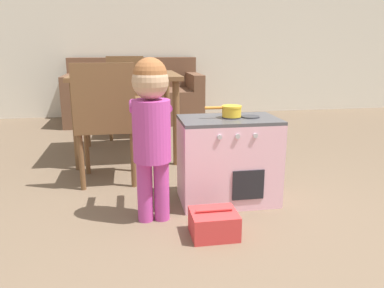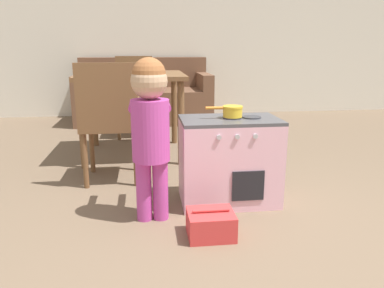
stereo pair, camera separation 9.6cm
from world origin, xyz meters
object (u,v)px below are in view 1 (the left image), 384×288
dining_chair_far (126,94)px  cup_on_table (143,68)px  play_kitchen (228,160)px  couch (134,98)px  child_figure (151,120)px  toy_basket (214,224)px  dining_chair_near (106,121)px  dining_table (126,86)px  toy_pot (231,110)px

dining_chair_far → cup_on_table: dining_chair_far is taller
play_kitchen → couch: couch is taller
play_kitchen → child_figure: child_figure is taller
toy_basket → dining_chair_near: (-0.57, 0.89, 0.39)m
dining_chair_near → couch: dining_chair_near is taller
child_figure → couch: child_figure is taller
child_figure → dining_table: (-0.13, 1.37, 0.05)m
dining_table → dining_chair_far: (-0.00, 0.82, -0.17)m
dining_table → couch: size_ratio=0.53×
couch → play_kitchen: bearing=-79.5°
play_kitchen → toy_pot: toy_pot is taller
dining_table → couch: (0.10, 1.65, -0.33)m
toy_basket → dining_table: (-0.43, 1.62, 0.56)m
child_figure → dining_chair_far: 2.20m
dining_chair_far → dining_chair_near: bearing=84.9°
dining_table → dining_chair_near: 0.76m
toy_pot → dining_chair_near: dining_chair_near is taller
toy_basket → cup_on_table: (-0.27, 1.68, 0.71)m
dining_chair_near → dining_chair_far: size_ratio=1.00×
dining_chair_far → dining_table: bearing=90.2°
toy_pot → couch: size_ratio=0.13×
play_kitchen → toy_pot: (0.01, 0.00, 0.32)m
child_figure → dining_table: 1.38m
cup_on_table → dining_chair_near: bearing=-111.0°
toy_basket → cup_on_table: 1.84m
dining_chair_far → play_kitchen: bearing=107.4°
dining_chair_far → cup_on_table: size_ratio=10.22×
play_kitchen → child_figure: bearing=-157.8°
child_figure → dining_chair_far: (-0.14, 2.19, -0.12)m
play_kitchen → toy_basket: play_kitchen is taller
child_figure → toy_basket: 0.64m
toy_basket → dining_chair_near: bearing=122.6°
toy_pot → toy_basket: size_ratio=0.95×
toy_basket → dining_chair_near: size_ratio=0.28×
dining_chair_near → cup_on_table: dining_chair_near is taller
toy_basket → dining_chair_far: 2.50m
play_kitchen → dining_chair_near: size_ratio=0.70×
dining_table → couch: bearing=86.6°
dining_table → couch: 1.69m
toy_basket → couch: (-0.33, 3.27, 0.23)m
play_kitchen → couch: (-0.52, 2.82, 0.03)m
toy_basket → play_kitchen: bearing=66.7°
toy_pot → dining_table: (-0.63, 1.17, 0.04)m
play_kitchen → dining_chair_near: (-0.76, 0.45, 0.19)m
dining_chair_far → cup_on_table: (0.16, -0.76, 0.32)m
toy_pot → dining_chair_near: 0.90m
toy_basket → dining_chair_far: size_ratio=0.28×
child_figure → cup_on_table: size_ratio=10.79×
toy_pot → couch: (-0.53, 2.82, -0.29)m
dining_table → cup_on_table: bearing=20.0°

